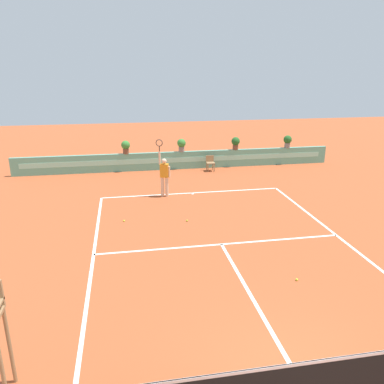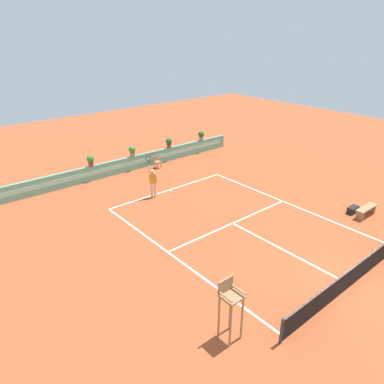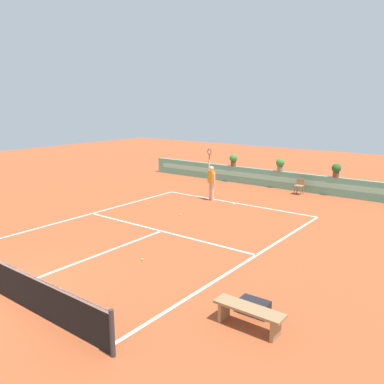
{
  "view_description": "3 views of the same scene",
  "coord_description": "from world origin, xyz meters",
  "px_view_note": "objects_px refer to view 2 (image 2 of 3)",
  "views": [
    {
      "loc": [
        -2.98,
        -4.72,
        5.58
      ],
      "look_at": [
        -0.52,
        9.03,
        1.0
      ],
      "focal_mm": 35.88,
      "sensor_mm": 36.0,
      "label": 1
    },
    {
      "loc": [
        -11.94,
        -4.7,
        9.01
      ],
      "look_at": [
        -0.52,
        9.03,
        1.0
      ],
      "focal_mm": 33.72,
      "sensor_mm": 36.0,
      "label": 2
    },
    {
      "loc": [
        9.81,
        -4.57,
        4.85
      ],
      "look_at": [
        -0.52,
        9.03,
        1.0
      ],
      "focal_mm": 37.4,
      "sensor_mm": 36.0,
      "label": 3
    }
  ],
  "objects_px": {
    "tennis_ball_mid_court": "(292,233)",
    "tennis_player": "(153,180)",
    "ball_kid_chair": "(157,161)",
    "potted_plant_centre": "(132,151)",
    "potted_plant_left": "(90,160)",
    "potted_plant_far_right": "(201,135)",
    "potted_plant_right": "(169,142)",
    "umpire_chair": "(230,303)",
    "bench_courtside": "(366,209)",
    "tennis_ball_near_baseline": "(194,213)",
    "gear_bag": "(353,210)",
    "tennis_ball_by_sideline": "(154,223)"
  },
  "relations": [
    {
      "from": "bench_courtside",
      "to": "gear_bag",
      "type": "height_order",
      "value": "bench_courtside"
    },
    {
      "from": "ball_kid_chair",
      "to": "tennis_ball_near_baseline",
      "type": "relative_size",
      "value": 12.5
    },
    {
      "from": "ball_kid_chair",
      "to": "tennis_player",
      "type": "relative_size",
      "value": 0.33
    },
    {
      "from": "umpire_chair",
      "to": "potted_plant_centre",
      "type": "height_order",
      "value": "umpire_chair"
    },
    {
      "from": "umpire_chair",
      "to": "tennis_player",
      "type": "height_order",
      "value": "tennis_player"
    },
    {
      "from": "umpire_chair",
      "to": "tennis_ball_mid_court",
      "type": "relative_size",
      "value": 31.47
    },
    {
      "from": "tennis_ball_near_baseline",
      "to": "tennis_ball_by_sideline",
      "type": "xyz_separation_m",
      "value": [
        -2.35,
        0.41,
        0.0
      ]
    },
    {
      "from": "tennis_player",
      "to": "tennis_ball_near_baseline",
      "type": "xyz_separation_m",
      "value": [
        0.5,
        -3.13,
        -1.02
      ]
    },
    {
      "from": "ball_kid_chair",
      "to": "potted_plant_far_right",
      "type": "xyz_separation_m",
      "value": [
        4.84,
        0.73,
        0.93
      ]
    },
    {
      "from": "potted_plant_left",
      "to": "umpire_chair",
      "type": "bearing_deg",
      "value": -99.61
    },
    {
      "from": "tennis_ball_mid_court",
      "to": "potted_plant_centre",
      "type": "height_order",
      "value": "potted_plant_centre"
    },
    {
      "from": "gear_bag",
      "to": "tennis_ball_mid_court",
      "type": "height_order",
      "value": "gear_bag"
    },
    {
      "from": "umpire_chair",
      "to": "tennis_ball_near_baseline",
      "type": "distance_m",
      "value": 8.74
    },
    {
      "from": "umpire_chair",
      "to": "tennis_ball_by_sideline",
      "type": "xyz_separation_m",
      "value": [
        2.32,
        7.68,
        -1.31
      ]
    },
    {
      "from": "tennis_ball_mid_court",
      "to": "potted_plant_far_right",
      "type": "relative_size",
      "value": 0.09
    },
    {
      "from": "tennis_ball_near_baseline",
      "to": "potted_plant_left",
      "type": "relative_size",
      "value": 0.09
    },
    {
      "from": "tennis_player",
      "to": "umpire_chair",
      "type": "bearing_deg",
      "value": -111.83
    },
    {
      "from": "tennis_ball_mid_court",
      "to": "potted_plant_right",
      "type": "xyz_separation_m",
      "value": [
        1.89,
        12.55,
        1.38
      ]
    },
    {
      "from": "tennis_ball_mid_court",
      "to": "tennis_ball_by_sideline",
      "type": "relative_size",
      "value": 1.0
    },
    {
      "from": "bench_courtside",
      "to": "tennis_player",
      "type": "xyz_separation_m",
      "value": [
        -7.32,
        9.2,
        0.67
      ]
    },
    {
      "from": "tennis_ball_near_baseline",
      "to": "tennis_ball_mid_court",
      "type": "relative_size",
      "value": 1.0
    },
    {
      "from": "umpire_chair",
      "to": "bench_courtside",
      "type": "xyz_separation_m",
      "value": [
        11.49,
        1.2,
        -0.97
      ]
    },
    {
      "from": "tennis_ball_near_baseline",
      "to": "ball_kid_chair",
      "type": "bearing_deg",
      "value": 70.59
    },
    {
      "from": "potted_plant_centre",
      "to": "umpire_chair",
      "type": "bearing_deg",
      "value": -110.53
    },
    {
      "from": "ball_kid_chair",
      "to": "bench_courtside",
      "type": "distance_m",
      "value": 13.88
    },
    {
      "from": "tennis_ball_near_baseline",
      "to": "potted_plant_far_right",
      "type": "bearing_deg",
      "value": 46.91
    },
    {
      "from": "tennis_player",
      "to": "potted_plant_centre",
      "type": "bearing_deg",
      "value": 72.4
    },
    {
      "from": "umpire_chair",
      "to": "tennis_ball_near_baseline",
      "type": "relative_size",
      "value": 31.47
    },
    {
      "from": "potted_plant_left",
      "to": "potted_plant_far_right",
      "type": "height_order",
      "value": "same"
    },
    {
      "from": "ball_kid_chair",
      "to": "tennis_ball_mid_court",
      "type": "relative_size",
      "value": 12.5
    },
    {
      "from": "tennis_ball_near_baseline",
      "to": "potted_plant_centre",
      "type": "bearing_deg",
      "value": 82.76
    },
    {
      "from": "potted_plant_left",
      "to": "potted_plant_far_right",
      "type": "distance_m",
      "value": 9.45
    },
    {
      "from": "tennis_ball_by_sideline",
      "to": "potted_plant_right",
      "type": "bearing_deg",
      "value": 48.84
    },
    {
      "from": "bench_courtside",
      "to": "tennis_player",
      "type": "height_order",
      "value": "tennis_player"
    },
    {
      "from": "potted_plant_centre",
      "to": "tennis_ball_mid_court",
      "type": "bearing_deg",
      "value": -84.23
    },
    {
      "from": "ball_kid_chair",
      "to": "potted_plant_centre",
      "type": "xyz_separation_m",
      "value": [
        -1.51,
        0.73,
        0.93
      ]
    },
    {
      "from": "tennis_ball_by_sideline",
      "to": "tennis_ball_near_baseline",
      "type": "bearing_deg",
      "value": -9.81
    },
    {
      "from": "bench_courtside",
      "to": "gear_bag",
      "type": "distance_m",
      "value": 0.67
    },
    {
      "from": "gear_bag",
      "to": "bench_courtside",
      "type": "bearing_deg",
      "value": -72.92
    },
    {
      "from": "umpire_chair",
      "to": "potted_plant_centre",
      "type": "xyz_separation_m",
      "value": [
        5.67,
        15.13,
        0.07
      ]
    },
    {
      "from": "tennis_player",
      "to": "bench_courtside",
      "type": "bearing_deg",
      "value": -51.49
    },
    {
      "from": "tennis_ball_mid_court",
      "to": "tennis_player",
      "type": "bearing_deg",
      "value": 109.47
    },
    {
      "from": "ball_kid_chair",
      "to": "potted_plant_right",
      "type": "distance_m",
      "value": 2.03
    },
    {
      "from": "ball_kid_chair",
      "to": "tennis_ball_mid_court",
      "type": "height_order",
      "value": "ball_kid_chair"
    },
    {
      "from": "bench_courtside",
      "to": "potted_plant_far_right",
      "type": "distance_m",
      "value": 13.97
    },
    {
      "from": "tennis_ball_mid_court",
      "to": "gear_bag",
      "type": "bearing_deg",
      "value": -9.94
    },
    {
      "from": "ball_kid_chair",
      "to": "tennis_player",
      "type": "distance_m",
      "value": 5.03
    },
    {
      "from": "potted_plant_right",
      "to": "umpire_chair",
      "type": "bearing_deg",
      "value": -120.26
    },
    {
      "from": "umpire_chair",
      "to": "potted_plant_left",
      "type": "distance_m",
      "value": 15.34
    },
    {
      "from": "tennis_player",
      "to": "potted_plant_left",
      "type": "height_order",
      "value": "tennis_player"
    }
  ]
}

